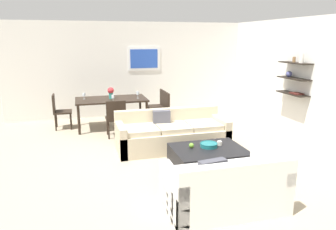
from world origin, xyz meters
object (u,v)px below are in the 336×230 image
object	(u,v)px
dining_chair_right_far	(158,104)
wine_glass_right_near	(138,93)
candle_jar	(220,143)
sofa_beige	(172,135)
wine_glass_foot	(113,97)
centerpiece_vase	(111,92)
dining_chair_foot	(116,116)
coffee_table	(208,159)
dining_chair_right_near	(163,107)
loveseat_white	(224,189)
decorative_bowl	(209,145)
dining_chair_left_far	(59,109)
dining_table	(111,101)
apple_on_coffee_table	(191,145)
wine_glass_left_far	(84,95)

from	to	relation	value
dining_chair_right_far	wine_glass_right_near	size ratio (longest dim) A/B	4.98
wine_glass_right_near	candle_jar	bearing A→B (deg)	-72.49
sofa_beige	wine_glass_foot	xyz separation A→B (m)	(-1.03, 1.52, 0.58)
sofa_beige	centerpiece_vase	size ratio (longest dim) A/B	7.78
sofa_beige	dining_chair_foot	bearing A→B (deg)	134.29
coffee_table	dining_chair_right_near	xyz separation A→B (m)	(-0.05, 2.97, 0.31)
loveseat_white	dining_chair_right_near	distance (m)	4.29
sofa_beige	dining_chair_foot	world-z (taller)	dining_chair_foot
decorative_bowl	centerpiece_vase	world-z (taller)	centerpiece_vase
dining_chair_left_far	wine_glass_right_near	distance (m)	2.01
dining_chair_left_far	loveseat_white	bearing A→B (deg)	-64.02
dining_chair_right_far	dining_table	bearing A→B (deg)	-170.08
loveseat_white	dining_table	world-z (taller)	loveseat_white
coffee_table	dining_chair_left_far	size ratio (longest dim) A/B	1.40
apple_on_coffee_table	sofa_beige	bearing A→B (deg)	91.48
dining_table	wine_glass_right_near	distance (m)	0.70
dining_table	centerpiece_vase	size ratio (longest dim) A/B	6.05
sofa_beige	dining_chair_right_near	world-z (taller)	dining_chair_right_near
decorative_bowl	dining_chair_foot	xyz separation A→B (m)	(-1.37, 2.21, 0.08)
loveseat_white	candle_jar	distance (m)	1.55
coffee_table	dining_chair_right_near	bearing A→B (deg)	90.88
apple_on_coffee_table	centerpiece_vase	world-z (taller)	centerpiece_vase
sofa_beige	candle_jar	distance (m)	1.26
coffee_table	decorative_bowl	size ratio (longest dim) A/B	4.02
loveseat_white	dining_table	bearing A→B (deg)	102.71
dining_chair_foot	wine_glass_right_near	distance (m)	1.09
coffee_table	dining_chair_right_far	world-z (taller)	dining_chair_right_far
dining_table	dining_chair_right_far	world-z (taller)	dining_chair_right_far
dining_chair_right_far	wine_glass_foot	distance (m)	1.50
wine_glass_foot	centerpiece_vase	world-z (taller)	centerpiece_vase
decorative_bowl	wine_glass_right_near	size ratio (longest dim) A/B	1.74
candle_jar	apple_on_coffee_table	world-z (taller)	apple_on_coffee_table
candle_jar	centerpiece_vase	bearing A→B (deg)	117.44
wine_glass_right_near	centerpiece_vase	distance (m)	0.68
decorative_bowl	coffee_table	bearing A→B (deg)	-111.93
dining_chair_right_near	dining_chair_left_far	xyz separation A→B (m)	(-2.58, 0.45, 0.00)
dining_table	centerpiece_vase	world-z (taller)	centerpiece_vase
dining_chair_foot	dining_chair_right_near	size ratio (longest dim) A/B	1.00
loveseat_white	dining_chair_foot	bearing A→B (deg)	105.77
wine_glass_foot	dining_table	bearing A→B (deg)	90.00
dining_chair_right_near	dining_chair_left_far	bearing A→B (deg)	170.08
dining_chair_left_far	centerpiece_vase	xyz separation A→B (m)	(1.28, -0.23, 0.42)
dining_chair_right_near	dining_chair_left_far	size ratio (longest dim) A/B	1.00
dining_chair_foot	wine_glass_right_near	world-z (taller)	wine_glass_right_near
dining_chair_foot	dining_chair_left_far	xyz separation A→B (m)	(-1.29, 1.13, 0.00)
sofa_beige	candle_jar	bearing A→B (deg)	-63.11
coffee_table	centerpiece_vase	world-z (taller)	centerpiece_vase
coffee_table	wine_glass_right_near	xyz separation A→B (m)	(-0.67, 3.07, 0.69)
sofa_beige	dining_chair_right_near	size ratio (longest dim) A/B	2.58
wine_glass_left_far	coffee_table	bearing A→B (deg)	-59.01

